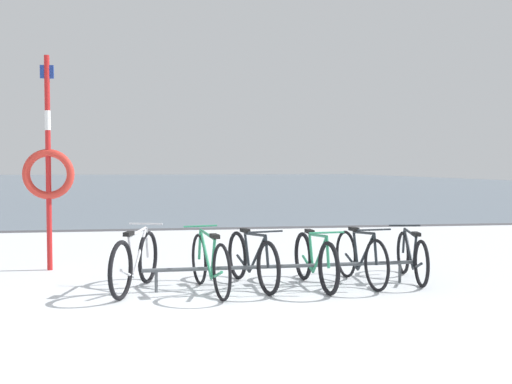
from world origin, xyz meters
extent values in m
cube|color=slate|center=(0.00, 65.00, -0.04)|extent=(80.00, 110.00, 0.08)
cube|color=#47474C|center=(0.00, 10.00, -0.02)|extent=(80.00, 0.50, 0.05)
cylinder|color=#4C5156|center=(1.19, 2.71, 0.28)|extent=(3.66, 0.19, 0.05)
cylinder|color=#4C5156|center=(-0.45, 2.65, 0.14)|extent=(0.04, 0.04, 0.28)
cylinder|color=#4C5156|center=(2.84, 2.77, 0.14)|extent=(0.04, 0.04, 0.28)
torus|color=black|center=(-0.58, 3.23, 0.36)|extent=(0.25, 0.70, 0.72)
torus|color=black|center=(-0.86, 2.28, 0.36)|extent=(0.25, 0.70, 0.72)
cylinder|color=silver|center=(-0.67, 2.93, 0.49)|extent=(0.18, 0.51, 0.60)
cylinder|color=silver|center=(-0.76, 2.62, 0.46)|extent=(0.09, 0.19, 0.54)
cylinder|color=silver|center=(-0.69, 2.85, 0.75)|extent=(0.21, 0.63, 0.09)
cylinder|color=silver|center=(-0.80, 2.48, 0.28)|extent=(0.16, 0.43, 0.19)
cylinder|color=silver|center=(-0.59, 3.20, 0.57)|extent=(0.07, 0.12, 0.42)
cube|color=black|center=(-0.78, 2.54, 0.76)|extent=(0.13, 0.21, 0.05)
cylinder|color=silver|center=(-0.60, 3.16, 0.82)|extent=(0.45, 0.15, 0.02)
torus|color=black|center=(0.11, 3.06, 0.34)|extent=(0.19, 0.68, 0.69)
torus|color=black|center=(0.33, 2.06, 0.34)|extent=(0.19, 0.68, 0.69)
cylinder|color=#2D8C60|center=(0.18, 2.74, 0.47)|extent=(0.15, 0.53, 0.58)
cylinder|color=#2D8C60|center=(0.25, 2.41, 0.44)|extent=(0.08, 0.19, 0.52)
cylinder|color=#2D8C60|center=(0.20, 2.66, 0.72)|extent=(0.18, 0.66, 0.08)
cylinder|color=#2D8C60|center=(0.28, 2.27, 0.27)|extent=(0.13, 0.45, 0.19)
cylinder|color=#2D8C60|center=(0.12, 3.02, 0.55)|extent=(0.06, 0.12, 0.41)
cube|color=black|center=(0.27, 2.34, 0.74)|extent=(0.12, 0.21, 0.05)
cylinder|color=#2D8C60|center=(0.12, 2.99, 0.80)|extent=(0.45, 0.12, 0.02)
torus|color=black|center=(0.92, 2.28, 0.34)|extent=(0.22, 0.67, 0.68)
torus|color=black|center=(0.66, 3.34, 0.34)|extent=(0.22, 0.67, 0.68)
cylinder|color=#1E2328|center=(0.84, 2.62, 0.46)|extent=(0.17, 0.56, 0.57)
cylinder|color=#1E2328|center=(0.75, 2.97, 0.44)|extent=(0.08, 0.20, 0.51)
cylinder|color=#1E2328|center=(0.82, 2.70, 0.71)|extent=(0.21, 0.70, 0.08)
cylinder|color=#1E2328|center=(0.71, 3.11, 0.26)|extent=(0.15, 0.47, 0.19)
cylinder|color=#1E2328|center=(0.91, 2.32, 0.54)|extent=(0.06, 0.12, 0.40)
cube|color=black|center=(0.73, 3.05, 0.72)|extent=(0.13, 0.21, 0.05)
cylinder|color=#1E2328|center=(0.90, 2.36, 0.78)|extent=(0.45, 0.14, 0.02)
torus|color=black|center=(1.66, 2.17, 0.34)|extent=(0.12, 0.67, 0.67)
torus|color=black|center=(1.57, 3.17, 0.34)|extent=(0.12, 0.67, 0.67)
cylinder|color=#2D8C60|center=(1.63, 2.49, 0.45)|extent=(0.09, 0.53, 0.56)
cylinder|color=#2D8C60|center=(1.60, 2.82, 0.43)|extent=(0.05, 0.19, 0.50)
cylinder|color=#2D8C60|center=(1.63, 2.57, 0.70)|extent=(0.10, 0.65, 0.08)
cylinder|color=#2D8C60|center=(1.59, 2.96, 0.26)|extent=(0.08, 0.44, 0.19)
cylinder|color=#2D8C60|center=(1.66, 2.21, 0.53)|extent=(0.05, 0.11, 0.39)
cube|color=black|center=(1.59, 2.89, 0.72)|extent=(0.10, 0.21, 0.05)
cylinder|color=#2D8C60|center=(1.66, 2.25, 0.77)|extent=(0.46, 0.07, 0.02)
torus|color=black|center=(2.33, 2.29, 0.34)|extent=(0.12, 0.68, 0.67)
torus|color=black|center=(2.22, 3.25, 0.34)|extent=(0.12, 0.68, 0.67)
cylinder|color=#1E2328|center=(2.29, 2.60, 0.46)|extent=(0.09, 0.51, 0.57)
cylinder|color=#1E2328|center=(2.26, 2.92, 0.44)|extent=(0.06, 0.18, 0.51)
cylinder|color=#1E2328|center=(2.28, 2.68, 0.71)|extent=(0.11, 0.63, 0.08)
cylinder|color=#1E2328|center=(2.24, 3.05, 0.26)|extent=(0.08, 0.42, 0.19)
cylinder|color=#1E2328|center=(2.32, 2.33, 0.54)|extent=(0.05, 0.11, 0.40)
cube|color=black|center=(2.25, 2.99, 0.73)|extent=(0.10, 0.21, 0.05)
cylinder|color=#1E2328|center=(2.32, 2.37, 0.78)|extent=(0.46, 0.08, 0.02)
torus|color=black|center=(3.14, 3.39, 0.32)|extent=(0.14, 0.63, 0.63)
torus|color=black|center=(3.00, 2.45, 0.32)|extent=(0.14, 0.63, 0.63)
cylinder|color=#1E2328|center=(3.10, 3.09, 0.43)|extent=(0.11, 0.50, 0.53)
cylinder|color=#1E2328|center=(3.05, 2.78, 0.40)|extent=(0.06, 0.18, 0.47)
cylinder|color=#1E2328|center=(3.09, 3.02, 0.66)|extent=(0.13, 0.62, 0.08)
cylinder|color=#1E2328|center=(3.03, 2.65, 0.24)|extent=(0.10, 0.42, 0.18)
cylinder|color=#1E2328|center=(3.14, 3.36, 0.50)|extent=(0.05, 0.11, 0.37)
cube|color=black|center=(3.04, 2.71, 0.68)|extent=(0.11, 0.21, 0.05)
cylinder|color=#1E2328|center=(3.13, 3.32, 0.73)|extent=(0.46, 0.09, 0.02)
cylinder|color=red|center=(-2.13, 4.47, 1.64)|extent=(0.08, 0.08, 3.29)
cylinder|color=white|center=(-2.13, 4.47, 2.30)|extent=(0.09, 0.09, 0.30)
torus|color=red|center=(-2.13, 4.47, 1.48)|extent=(0.77, 0.12, 0.77)
cube|color=navy|center=(-2.13, 4.47, 3.04)|extent=(0.20, 0.03, 0.20)
camera|label=1|loc=(-0.22, -4.60, 1.59)|focal=39.92mm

